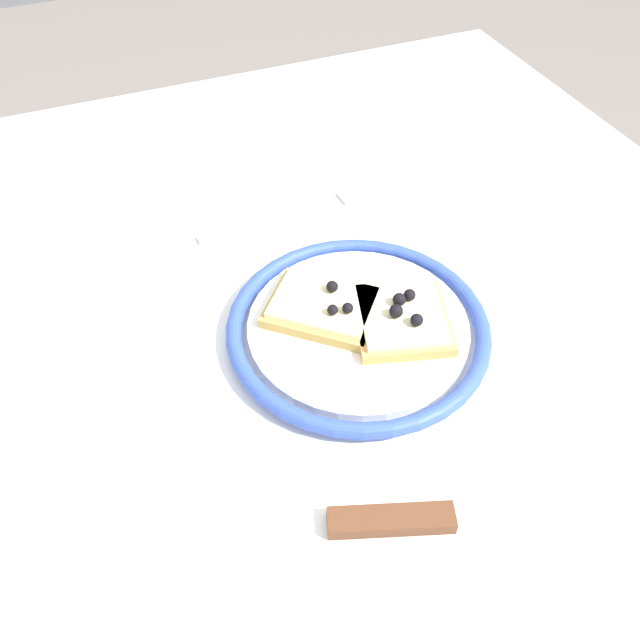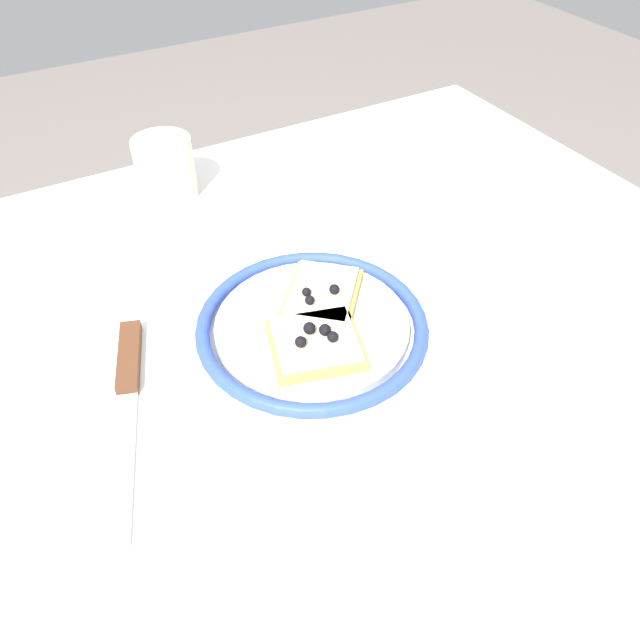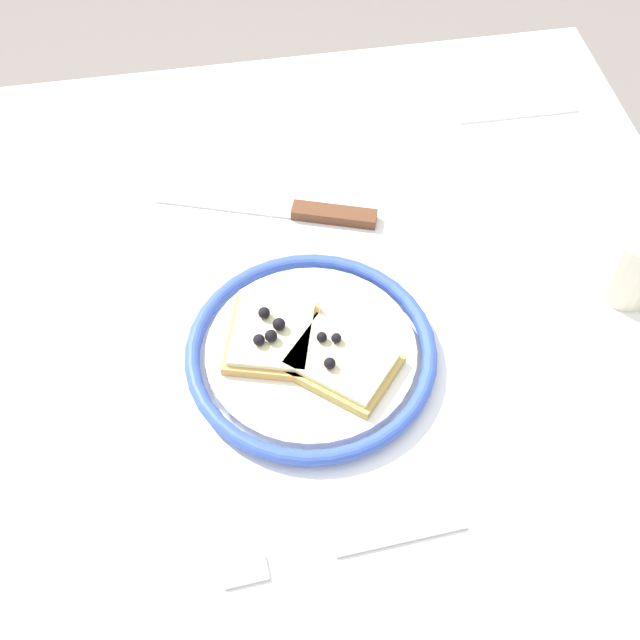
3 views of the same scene
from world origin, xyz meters
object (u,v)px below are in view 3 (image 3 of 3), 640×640
at_px(knife, 304,212).
at_px(napkin, 503,82).
at_px(fork, 343,549).
at_px(dining_table, 306,444).
at_px(pizza_slice_near, 341,362).
at_px(pizza_slice_far, 272,336).
at_px(plate, 311,353).
at_px(cup, 635,257).

relative_size(knife, napkin, 1.62).
relative_size(knife, fork, 1.16).
height_order(dining_table, fork, fork).
bearing_deg(pizza_slice_near, dining_table, 102.95).
xyz_separation_m(pizza_slice_near, pizza_slice_far, (0.04, 0.06, 0.00)).
xyz_separation_m(plate, napkin, (0.36, -0.30, -0.01)).
distance_m(pizza_slice_near, knife, 0.21).
bearing_deg(knife, cup, -115.78).
height_order(dining_table, napkin, napkin).
height_order(dining_table, knife, knife).
bearing_deg(napkin, pizza_slice_near, 144.58).
bearing_deg(cup, pizza_slice_near, 101.72).
bearing_deg(fork, pizza_slice_near, -9.69).
relative_size(dining_table, knife, 4.19).
relative_size(pizza_slice_near, napkin, 0.83).
bearing_deg(dining_table, napkin, -38.14).
bearing_deg(pizza_slice_far, pizza_slice_near, -124.26).
relative_size(pizza_slice_near, cup, 1.51).
bearing_deg(pizza_slice_near, knife, 0.29).
height_order(pizza_slice_near, fork, pizza_slice_near).
bearing_deg(napkin, dining_table, 141.86).
bearing_deg(dining_table, knife, -8.89).
height_order(dining_table, cup, cup).
height_order(plate, pizza_slice_far, pizza_slice_far).
distance_m(pizza_slice_far, cup, 0.36).
distance_m(dining_table, pizza_slice_far, 0.14).
relative_size(plate, pizza_slice_near, 1.96).
bearing_deg(knife, plate, 173.13).
bearing_deg(napkin, knife, 122.84).
bearing_deg(pizza_slice_far, fork, -171.72).
bearing_deg(knife, fork, 175.87).
relative_size(fork, napkin, 1.40).
height_order(dining_table, pizza_slice_far, pizza_slice_far).
height_order(pizza_slice_near, cup, cup).
height_order(pizza_slice_far, fork, pizza_slice_far).
bearing_deg(napkin, fork, 151.16).
distance_m(plate, cup, 0.33).
distance_m(plate, knife, 0.18).
xyz_separation_m(dining_table, knife, (0.22, -0.03, 0.11)).
xyz_separation_m(pizza_slice_far, fork, (-0.20, -0.03, -0.02)).
xyz_separation_m(dining_table, pizza_slice_near, (0.01, -0.03, 0.13)).
xyz_separation_m(pizza_slice_near, cup, (0.06, -0.30, 0.02)).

